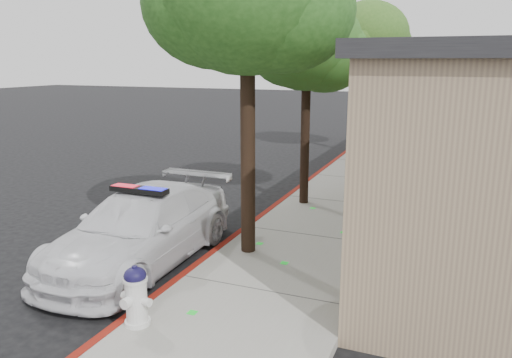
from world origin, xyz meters
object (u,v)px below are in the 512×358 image
object	(u,v)px
street_tree_near	(247,0)
street_tree_far	(370,39)
police_car	(141,228)
street_tree_mid	(308,48)
fire_hydrant	(136,295)

from	to	relation	value
street_tree_near	street_tree_far	distance (m)	12.70
police_car	street_tree_mid	bearing A→B (deg)	68.90
street_tree_far	street_tree_mid	bearing A→B (deg)	-90.19
street_tree_far	street_tree_near	bearing A→B (deg)	-90.19
police_car	street_tree_near	size ratio (longest dim) A/B	0.76
police_car	street_tree_far	world-z (taller)	street_tree_far
police_car	street_tree_near	bearing A→B (deg)	28.79
police_car	fire_hydrant	size ratio (longest dim) A/B	5.44
police_car	street_tree_mid	xyz separation A→B (m)	(1.88, 4.99, 3.55)
fire_hydrant	street_tree_far	bearing A→B (deg)	96.15
fire_hydrant	street_tree_far	distance (m)	16.61
street_tree_mid	street_tree_far	distance (m)	8.78
police_car	street_tree_near	world-z (taller)	street_tree_near
police_car	fire_hydrant	bearing A→B (deg)	-57.18
street_tree_mid	fire_hydrant	bearing A→B (deg)	-92.91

